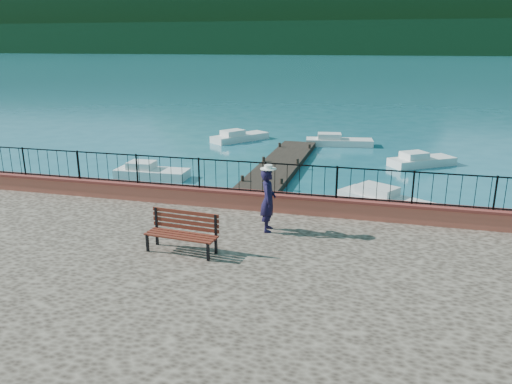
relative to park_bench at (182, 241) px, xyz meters
The scene contains 14 objects.
ground 2.16m from the park_bench, ahead, with size 2000.00×2000.00×0.00m, color #19596B.
parapet 4.04m from the park_bench, 67.54° to the left, with size 28.00×0.46×0.58m, color #BF5745.
railing 4.11m from the park_bench, 67.54° to the left, with size 27.00×0.05×0.95m, color black.
dock 12.12m from the park_bench, 92.17° to the left, with size 2.00×16.00×0.30m, color #2D231C.
far_forest 300.13m from the park_bench, 89.71° to the left, with size 900.00×60.00×18.00m, color black.
foothills 360.62m from the park_bench, 89.75° to the left, with size 900.00×120.00×44.00m, color black.
park_bench is the anchor object (origin of this frame).
person 2.73m from the park_bench, 49.25° to the left, with size 0.65×0.43×1.78m, color black.
hat 3.08m from the park_bench, 49.25° to the left, with size 0.44×0.44×0.12m, color silver.
boat_0 12.21m from the park_bench, 119.89° to the left, with size 3.51×1.30×0.80m, color silver.
boat_1 10.17m from the park_bench, 59.31° to the left, with size 4.36×1.30×0.80m, color silver.
boat_2 17.86m from the park_bench, 67.79° to the left, with size 3.54×1.30×0.80m, color silver.
boat_3 21.39m from the park_bench, 102.61° to the left, with size 4.02×1.30×0.80m, color silver.
boat_4 20.97m from the park_bench, 84.72° to the left, with size 4.17×1.30×0.80m, color silver.
Camera 1 is at (3.22, -10.85, 6.27)m, focal length 35.00 mm.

